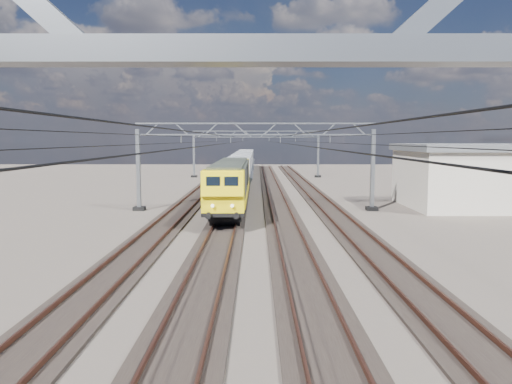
{
  "coord_description": "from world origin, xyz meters",
  "views": [
    {
      "loc": [
        0.08,
        -36.33,
        5.75
      ],
      "look_at": [
        0.05,
        -4.48,
        2.4
      ],
      "focal_mm": 35.0,
      "sensor_mm": 36.0,
      "label": 1
    }
  ],
  "objects_px": {
    "locomotive": "(231,182)",
    "hopper_wagon_lead": "(239,170)",
    "hopper_wagon_third": "(245,160)",
    "catenary_gantry_far": "(256,152)",
    "hopper_wagon_fourth": "(246,157)",
    "hopper_wagon_mid": "(242,164)",
    "catenary_gantry_mid": "(256,163)"
  },
  "relations": [
    {
      "from": "hopper_wagon_third",
      "to": "hopper_wagon_fourth",
      "type": "xyz_separation_m",
      "value": [
        0.0,
        14.2,
        0.0
      ]
    },
    {
      "from": "locomotive",
      "to": "hopper_wagon_fourth",
      "type": "height_order",
      "value": "locomotive"
    },
    {
      "from": "catenary_gantry_mid",
      "to": "hopper_wagon_third",
      "type": "distance_m",
      "value": 46.09
    },
    {
      "from": "catenary_gantry_mid",
      "to": "catenary_gantry_far",
      "type": "distance_m",
      "value": 36.0
    },
    {
      "from": "hopper_wagon_mid",
      "to": "hopper_wagon_third",
      "type": "relative_size",
      "value": 1.0
    },
    {
      "from": "hopper_wagon_third",
      "to": "hopper_wagon_fourth",
      "type": "bearing_deg",
      "value": 90.0
    },
    {
      "from": "hopper_wagon_third",
      "to": "hopper_wagon_mid",
      "type": "bearing_deg",
      "value": -90.0
    },
    {
      "from": "catenary_gantry_far",
      "to": "catenary_gantry_mid",
      "type": "bearing_deg",
      "value": -90.0
    },
    {
      "from": "catenary_gantry_far",
      "to": "hopper_wagon_fourth",
      "type": "xyz_separation_m",
      "value": [
        -2.0,
        24.21,
        -1.67
      ]
    },
    {
      "from": "locomotive",
      "to": "hopper_wagon_lead",
      "type": "distance_m",
      "value": 17.7
    },
    {
      "from": "hopper_wagon_mid",
      "to": "locomotive",
      "type": "bearing_deg",
      "value": -90.0
    },
    {
      "from": "catenary_gantry_far",
      "to": "hopper_wagon_third",
      "type": "xyz_separation_m",
      "value": [
        -2.0,
        10.01,
        -1.67
      ]
    },
    {
      "from": "locomotive",
      "to": "hopper_wagon_third",
      "type": "distance_m",
      "value": 46.1
    },
    {
      "from": "catenary_gantry_mid",
      "to": "hopper_wagon_fourth",
      "type": "distance_m",
      "value": 60.27
    },
    {
      "from": "locomotive",
      "to": "hopper_wagon_third",
      "type": "height_order",
      "value": "locomotive"
    },
    {
      "from": "catenary_gantry_far",
      "to": "hopper_wagon_lead",
      "type": "xyz_separation_m",
      "value": [
        -2.0,
        -18.39,
        -1.67
      ]
    },
    {
      "from": "hopper_wagon_lead",
      "to": "hopper_wagon_mid",
      "type": "bearing_deg",
      "value": 90.0
    },
    {
      "from": "catenary_gantry_mid",
      "to": "catenary_gantry_far",
      "type": "relative_size",
      "value": 1.0
    },
    {
      "from": "hopper_wagon_third",
      "to": "catenary_gantry_far",
      "type": "bearing_deg",
      "value": -78.7
    },
    {
      "from": "locomotive",
      "to": "hopper_wagon_fourth",
      "type": "distance_m",
      "value": 60.3
    },
    {
      "from": "catenary_gantry_far",
      "to": "hopper_wagon_fourth",
      "type": "relative_size",
      "value": 1.53
    },
    {
      "from": "catenary_gantry_mid",
      "to": "locomotive",
      "type": "relative_size",
      "value": 0.94
    },
    {
      "from": "hopper_wagon_lead",
      "to": "catenary_gantry_mid",
      "type": "bearing_deg",
      "value": -83.52
    },
    {
      "from": "catenary_gantry_far",
      "to": "hopper_wagon_mid",
      "type": "relative_size",
      "value": 1.53
    },
    {
      "from": "hopper_wagon_mid",
      "to": "hopper_wagon_lead",
      "type": "bearing_deg",
      "value": -90.0
    },
    {
      "from": "catenary_gantry_far",
      "to": "hopper_wagon_mid",
      "type": "distance_m",
      "value": 4.93
    },
    {
      "from": "hopper_wagon_fourth",
      "to": "hopper_wagon_third",
      "type": "bearing_deg",
      "value": -90.0
    },
    {
      "from": "catenary_gantry_mid",
      "to": "hopper_wagon_third",
      "type": "bearing_deg",
      "value": 92.49
    },
    {
      "from": "hopper_wagon_lead",
      "to": "hopper_wagon_third",
      "type": "height_order",
      "value": "same"
    },
    {
      "from": "catenary_gantry_far",
      "to": "hopper_wagon_fourth",
      "type": "distance_m",
      "value": 24.35
    },
    {
      "from": "catenary_gantry_mid",
      "to": "catenary_gantry_far",
      "type": "height_order",
      "value": "same"
    },
    {
      "from": "catenary_gantry_far",
      "to": "hopper_wagon_third",
      "type": "distance_m",
      "value": 10.35
    }
  ]
}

